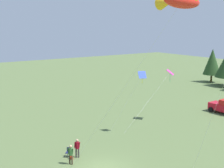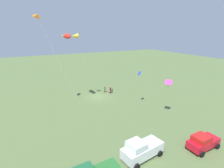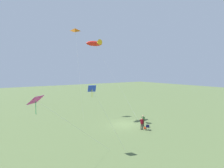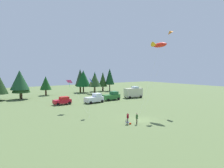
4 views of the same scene
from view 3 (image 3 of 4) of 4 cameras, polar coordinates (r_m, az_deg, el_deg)
ground_plane at (r=27.93m, az=3.89°, el=-13.07°), size 160.00×160.00×0.00m
person_kite_flyer at (r=27.06m, az=10.10°, el=-11.44°), size 0.53×0.49×1.74m
folding_chair at (r=25.77m, az=11.57°, el=-13.51°), size 0.68×0.68×0.82m
person_spectator at (r=25.68m, az=9.74°, el=-12.30°), size 0.50×0.51×1.74m
backpack_on_grass at (r=26.36m, az=10.76°, el=-13.95°), size 0.37×0.31×0.22m
kite_large_fish at (r=31.17m, az=-5.50°, el=13.08°), size 9.63×4.92×13.62m
kite_delta_orange at (r=35.38m, az=-11.97°, el=16.92°), size 6.56×2.09×16.62m
kite_diamond_rainbow at (r=14.86m, az=-23.13°, el=-5.33°), size 1.29×7.93×6.41m
kite_diamond_blue at (r=18.19m, az=-6.32°, el=-2.06°), size 2.46×3.27×6.86m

